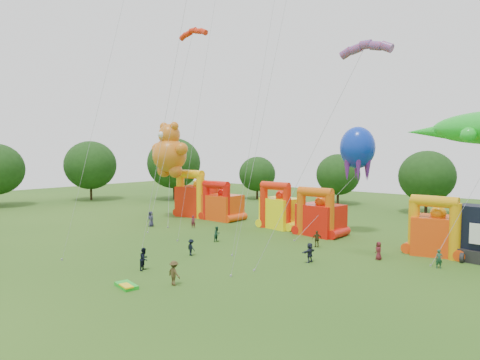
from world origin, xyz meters
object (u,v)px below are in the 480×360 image
Objects in this scene: bouncy_castle_2 at (280,210)px; spectator_0 at (151,219)px; octopus_kite at (336,189)px; bouncy_castle_0 at (197,198)px; spectator_4 at (317,239)px; teddy_bear_kite at (169,178)px; gecko_kite at (480,173)px.

spectator_0 is (-13.05, -9.76, -1.26)m from bouncy_castle_2.
bouncy_castle_0 is at bearing 178.86° from octopus_kite.
spectator_4 is at bearing -36.32° from bouncy_castle_2.
teddy_bear_kite is at bearing -168.10° from octopus_kite.
spectator_4 is at bearing 3.67° from spectator_0.
bouncy_castle_0 is 0.55× the size of octopus_kite.
teddy_bear_kite reaches higher than spectator_4.
bouncy_castle_0 reaches higher than spectator_4.
bouncy_castle_2 is at bearing 32.24° from spectator_0.
octopus_kite is (22.63, 4.77, -0.57)m from teddy_bear_kite.
spectator_4 is at bearing -79.74° from octopus_kite.
bouncy_castle_2 reaches higher than spectator_0.
teddy_bear_kite is at bearing -42.39° from spectator_4.
spectator_0 reaches higher than spectator_4.
octopus_kite is at bearing 19.66° from spectator_0.
teddy_bear_kite is 1.10× the size of octopus_kite.
teddy_bear_kite is 0.92× the size of gecko_kite.
spectator_0 is (1.76, -9.84, -1.61)m from bouncy_castle_0.
bouncy_castle_0 is 24.74m from spectator_4.
bouncy_castle_2 reaches higher than spectator_4.
bouncy_castle_0 is at bearing 176.02° from gecko_kite.
teddy_bear_kite reaches higher than octopus_kite.
spectator_0 is at bearing -155.80° from octopus_kite.
teddy_bear_kite is 24.33m from spectator_4.
octopus_kite is 7.75m from spectator_4.
bouncy_castle_2 is at bearing 173.61° from gecko_kite.
bouncy_castle_2 is at bearing -75.24° from spectator_4.
octopus_kite is 23.31m from spectator_0.
gecko_kite is 14.89m from octopus_kite.
octopus_kite is (7.83, -0.37, 3.11)m from bouncy_castle_2.
bouncy_castle_2 is at bearing 177.28° from octopus_kite.
bouncy_castle_2 is 0.47× the size of octopus_kite.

